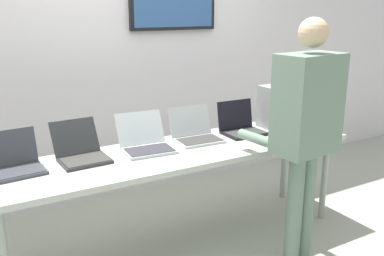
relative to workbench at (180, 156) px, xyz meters
The scene contains 10 objects.
ground 0.73m from the workbench, ahead, with size 8.00×8.00×0.04m, color #9BA191.
back_wall 1.29m from the workbench, 89.35° to the left, with size 8.00×0.11×2.64m.
workbench is the anchor object (origin of this frame).
equipment_box 1.13m from the workbench, ahead, with size 0.42×0.37×0.36m.
laptop_station_0 1.14m from the workbench, behind, with size 0.39×0.32×0.25m.
laptop_station_1 0.70m from the workbench, 166.90° to the left, with size 0.33×0.40×0.24m.
laptop_station_2 0.27m from the workbench, 147.70° to the left, with size 0.38×0.41×0.24m.
laptop_station_3 0.29m from the workbench, 33.55° to the left, with size 0.37×0.35×0.25m.
laptop_station_4 0.67m from the workbench, 11.04° to the left, with size 0.34×0.29×0.26m.
person 0.93m from the workbench, 45.37° to the right, with size 0.48×0.62×1.71m.
Camera 1 is at (-1.41, -2.61, 1.76)m, focal length 40.09 mm.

